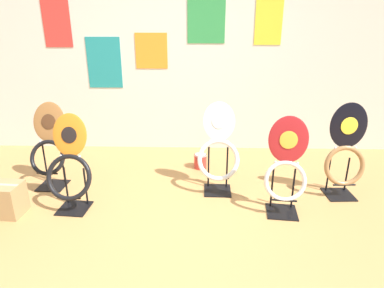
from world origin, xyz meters
The scene contains 8 objects.
ground_plane centered at (0.00, 0.00, 0.00)m, with size 14.00×14.00×0.00m, color #B7844C.
wall_back centered at (0.00, 2.26, 1.30)m, with size 8.00×0.07×2.60m.
toilet_seat_display_orange_sun centered at (-0.96, 0.59, 0.42)m, with size 0.45×0.32×0.91m.
toilet_seat_display_crimson_swirl centered at (1.02, 0.57, 0.44)m, with size 0.39×0.31×0.93m.
toilet_seat_display_white_plain centered at (0.43, 0.99, 0.43)m, with size 0.43×0.33×0.93m.
toilet_seat_display_woodgrain centered at (-1.35, 1.06, 0.43)m, with size 0.39×0.35×0.90m.
toilet_seat_display_jazz_black centered at (1.68, 0.91, 0.44)m, with size 0.42×0.30×0.97m.
paint_can centered at (0.25, 1.55, 0.09)m, with size 0.16×0.16×0.18m.
Camera 1 is at (0.25, -2.25, 1.74)m, focal length 32.00 mm.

